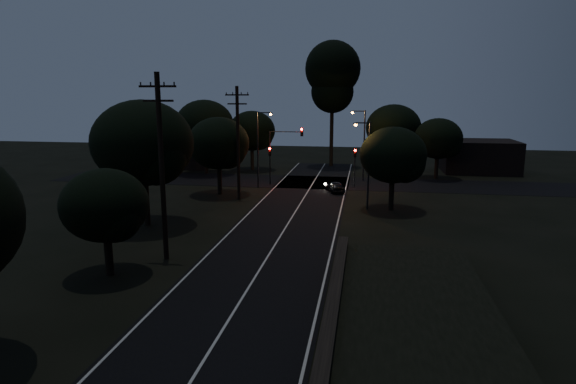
% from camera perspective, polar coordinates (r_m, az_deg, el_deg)
% --- Properties ---
extents(road_surface, '(60.00, 70.00, 0.03)m').
position_cam_1_polar(road_surface, '(43.79, 1.50, -1.36)').
color(road_surface, black).
rests_on(road_surface, ground).
extents(utility_pole_mid, '(2.20, 0.30, 11.00)m').
position_cam_1_polar(utility_pole_mid, '(28.97, -14.76, 3.15)').
color(utility_pole_mid, black).
rests_on(utility_pole_mid, ground).
extents(utility_pole_far, '(2.20, 0.30, 10.50)m').
position_cam_1_polar(utility_pole_far, '(44.95, -5.95, 5.99)').
color(utility_pole_far, black).
rests_on(utility_pole_far, ground).
extents(tree_left_b, '(4.65, 4.65, 5.91)m').
position_cam_1_polar(tree_left_b, '(27.42, -20.67, -1.73)').
color(tree_left_b, black).
rests_on(tree_left_b, ground).
extents(tree_left_c, '(7.45, 7.45, 9.41)m').
position_cam_1_polar(tree_left_c, '(36.87, -16.54, 5.32)').
color(tree_left_c, black).
rests_on(tree_left_c, ground).
extents(tree_left_d, '(6.00, 6.00, 7.62)m').
position_cam_1_polar(tree_left_d, '(47.43, -8.03, 5.57)').
color(tree_left_d, black).
rests_on(tree_left_d, ground).
extents(tree_far_nw, '(6.06, 6.06, 7.68)m').
position_cam_1_polar(tree_far_nw, '(62.94, -4.15, 7.12)').
color(tree_far_nw, black).
rests_on(tree_far_nw, ground).
extents(tree_far_w, '(7.16, 7.16, 9.12)m').
position_cam_1_polar(tree_far_w, '(60.39, -9.68, 7.72)').
color(tree_far_w, black).
rests_on(tree_far_w, ground).
extents(tree_far_ne, '(6.77, 6.77, 8.57)m').
position_cam_1_polar(tree_far_ne, '(61.29, 12.61, 7.30)').
color(tree_far_ne, black).
rests_on(tree_far_ne, ground).
extents(tree_far_e, '(5.56, 5.56, 7.06)m').
position_cam_1_polar(tree_far_e, '(58.91, 17.57, 5.93)').
color(tree_far_e, black).
rests_on(tree_far_e, ground).
extents(tree_right_a, '(5.60, 5.60, 7.12)m').
position_cam_1_polar(tree_right_a, '(41.46, 12.62, 4.11)').
color(tree_right_a, black).
rests_on(tree_right_a, ground).
extents(tall_pine, '(7.40, 7.40, 16.81)m').
position_cam_1_polar(tall_pine, '(66.39, 5.30, 13.51)').
color(tall_pine, black).
rests_on(tall_pine, ground).
extents(building_left, '(10.00, 8.00, 4.40)m').
position_cam_1_polar(building_left, '(68.63, -12.88, 4.90)').
color(building_left, black).
rests_on(building_left, ground).
extents(building_right, '(9.00, 7.00, 4.00)m').
position_cam_1_polar(building_right, '(66.20, 21.68, 3.97)').
color(building_right, black).
rests_on(building_right, ground).
extents(signal_left, '(0.28, 0.35, 4.10)m').
position_cam_1_polar(signal_left, '(52.66, -2.15, 3.95)').
color(signal_left, black).
rests_on(signal_left, ground).
extents(signal_right, '(0.28, 0.35, 4.10)m').
position_cam_1_polar(signal_right, '(51.65, 7.93, 3.70)').
color(signal_right, black).
rests_on(signal_right, ground).
extents(signal_mast, '(3.70, 0.35, 6.25)m').
position_cam_1_polar(signal_mast, '(52.18, -0.34, 5.55)').
color(signal_mast, black).
rests_on(signal_mast, ground).
extents(streetlight_a, '(1.66, 0.26, 8.00)m').
position_cam_1_polar(streetlight_a, '(50.66, -3.40, 5.69)').
color(streetlight_a, black).
rests_on(streetlight_a, ground).
extents(streetlight_b, '(1.66, 0.26, 8.00)m').
position_cam_1_polar(streetlight_b, '(55.42, 8.82, 6.07)').
color(streetlight_b, black).
rests_on(streetlight_b, ground).
extents(streetlight_c, '(1.46, 0.26, 7.50)m').
position_cam_1_polar(streetlight_c, '(41.53, 9.33, 3.88)').
color(streetlight_c, black).
rests_on(streetlight_c, ground).
extents(car, '(2.40, 3.54, 1.12)m').
position_cam_1_polar(car, '(49.02, 5.61, 0.64)').
color(car, black).
rests_on(car, ground).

